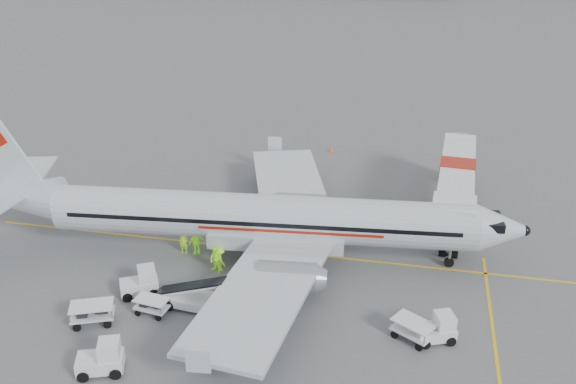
% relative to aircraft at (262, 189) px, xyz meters
% --- Properties ---
extents(ground, '(360.00, 360.00, 0.00)m').
position_rel_aircraft_xyz_m(ground, '(1.20, 0.79, -5.24)').
color(ground, '#56595B').
extents(stripe_lead, '(44.00, 0.20, 0.01)m').
position_rel_aircraft_xyz_m(stripe_lead, '(1.20, 0.79, -5.23)').
color(stripe_lead, yellow).
rests_on(stripe_lead, ground).
extents(stripe_cross, '(0.20, 20.00, 0.01)m').
position_rel_aircraft_xyz_m(stripe_cross, '(15.20, -7.21, -5.23)').
color(stripe_cross, yellow).
rests_on(stripe_cross, ground).
extents(aircraft, '(40.65, 33.25, 10.47)m').
position_rel_aircraft_xyz_m(aircraft, '(0.00, 0.00, 0.00)').
color(aircraft, silver).
rests_on(aircraft, ground).
extents(jet_bridge, '(4.41, 17.75, 4.61)m').
position_rel_aircraft_xyz_m(jet_bridge, '(13.16, 8.86, -2.93)').
color(jet_bridge, silver).
rests_on(jet_bridge, ground).
extents(belt_loader, '(5.54, 2.49, 2.91)m').
position_rel_aircraft_xyz_m(belt_loader, '(-2.65, -6.79, -3.78)').
color(belt_loader, silver).
rests_on(belt_loader, ground).
extents(tug_fore, '(2.55, 2.02, 1.73)m').
position_rel_aircraft_xyz_m(tug_fore, '(11.80, -7.07, -4.37)').
color(tug_fore, silver).
rests_on(tug_fore, ground).
extents(tug_mid, '(2.76, 2.12, 1.88)m').
position_rel_aircraft_xyz_m(tug_mid, '(-5.68, -13.38, -4.30)').
color(tug_mid, silver).
rests_on(tug_mid, ground).
extents(tug_aft, '(2.73, 2.31, 1.83)m').
position_rel_aircraft_xyz_m(tug_aft, '(-6.61, -6.13, -4.32)').
color(tug_aft, silver).
rests_on(tug_aft, ground).
extents(cart_loaded_a, '(2.18, 1.48, 1.06)m').
position_rel_aircraft_xyz_m(cart_loaded_a, '(-5.01, -7.94, -4.71)').
color(cart_loaded_a, silver).
rests_on(cart_loaded_a, ground).
extents(cart_loaded_b, '(2.87, 2.30, 1.31)m').
position_rel_aircraft_xyz_m(cart_loaded_b, '(-8.09, -9.54, -4.58)').
color(cart_loaded_b, silver).
rests_on(cart_loaded_b, ground).
extents(cart_empty_b, '(2.75, 2.42, 1.23)m').
position_rel_aircraft_xyz_m(cart_empty_b, '(10.58, -7.23, -4.62)').
color(cart_empty_b, silver).
rests_on(cart_empty_b, ground).
extents(cone_nose, '(0.34, 0.34, 0.55)m').
position_rel_aircraft_xyz_m(cone_nose, '(14.70, 5.02, -4.96)').
color(cone_nose, orange).
rests_on(cone_nose, ground).
extents(cone_port, '(0.39, 0.39, 0.64)m').
position_rel_aircraft_xyz_m(cone_port, '(1.84, 20.46, -4.92)').
color(cone_port, orange).
rests_on(cone_port, ground).
extents(crew_a, '(0.65, 0.47, 1.67)m').
position_rel_aircraft_xyz_m(crew_a, '(-5.60, -0.71, -4.40)').
color(crew_a, '#A0F820').
rests_on(crew_a, ground).
extents(crew_b, '(1.14, 1.05, 1.89)m').
position_rel_aircraft_xyz_m(crew_b, '(-2.61, -2.66, -4.29)').
color(crew_b, '#A0F820').
rests_on(crew_b, ground).
extents(crew_c, '(1.18, 1.21, 1.66)m').
position_rel_aircraft_xyz_m(crew_c, '(-2.38, -2.36, -4.41)').
color(crew_c, '#A0F820').
rests_on(crew_c, ground).
extents(crew_d, '(1.15, 1.09, 1.91)m').
position_rel_aircraft_xyz_m(crew_d, '(-4.64, -0.71, -4.28)').
color(crew_d, '#A0F820').
rests_on(crew_d, ground).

